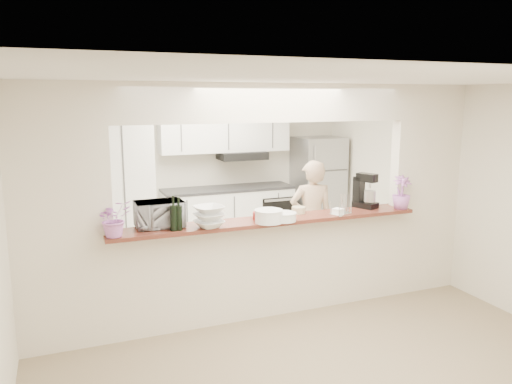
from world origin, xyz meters
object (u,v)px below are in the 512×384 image
stand_mixer (365,192)px  person (311,221)px  refrigerator (318,187)px  toaster_oven (159,214)px

stand_mixer → person: person is taller
refrigerator → stand_mixer: bearing=-107.3°
person → stand_mixer: bearing=123.5°
refrigerator → person: (-1.10, -1.85, -0.07)m
toaster_oven → stand_mixer: size_ratio=1.16×
refrigerator → person: 2.15m
refrigerator → stand_mixer: size_ratio=4.22×
person → refrigerator: bearing=-109.1°
refrigerator → toaster_oven: size_ratio=3.64×
refrigerator → toaster_oven: bearing=-140.9°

